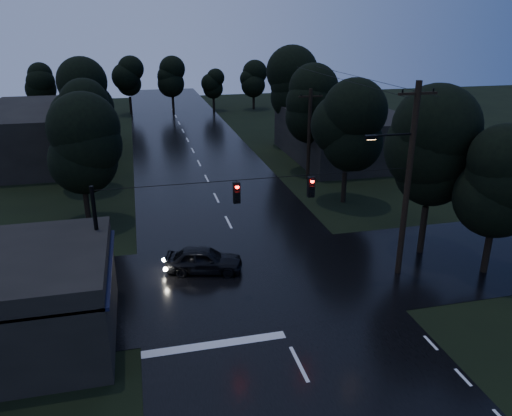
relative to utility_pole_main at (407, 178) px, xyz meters
name	(u,v)px	position (x,y,z in m)	size (l,w,h in m)	color
main_road	(207,179)	(-7.41, 19.00, -5.26)	(12.00, 120.00, 0.02)	black
cross_street	(257,280)	(-7.41, 1.00, -5.26)	(60.00, 9.00, 0.02)	black
building_far_right	(344,135)	(6.59, 23.00, -3.06)	(10.00, 14.00, 4.40)	black
building_far_left	(44,134)	(-21.41, 29.00, -2.76)	(10.00, 16.00, 5.00)	black
utility_pole_main	(407,178)	(0.00, 0.00, 0.00)	(3.50, 0.30, 10.00)	black
utility_pole_far	(309,134)	(0.89, 17.00, -1.38)	(2.00, 0.30, 7.50)	black
anchor_pole_left	(99,250)	(-14.91, 0.00, -2.26)	(0.18, 0.18, 6.00)	black
span_signals	(274,189)	(-6.85, -0.01, -0.01)	(15.00, 0.37, 1.12)	black
tree_corner_near	(433,151)	(2.59, 2.00, 0.74)	(4.48, 4.48, 9.44)	black
tree_corner_far	(500,178)	(4.59, -1.00, -0.02)	(3.92, 3.92, 8.26)	black
tree_left_a	(79,146)	(-16.41, 11.00, -0.02)	(3.92, 3.92, 8.26)	black
tree_left_b	(80,118)	(-17.01, 19.00, 0.36)	(4.20, 4.20, 8.85)	black
tree_left_c	(82,95)	(-17.61, 29.00, 0.74)	(4.48, 4.48, 9.44)	black
tree_right_a	(348,127)	(1.59, 11.00, 0.36)	(4.20, 4.20, 8.85)	black
tree_right_b	(317,103)	(2.19, 19.00, 0.74)	(4.48, 4.48, 9.44)	black
tree_right_c	(289,85)	(2.79, 29.00, 1.11)	(4.76, 4.76, 10.03)	black
car	(204,260)	(-9.93, 2.55, -4.56)	(1.64, 4.07, 1.39)	black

